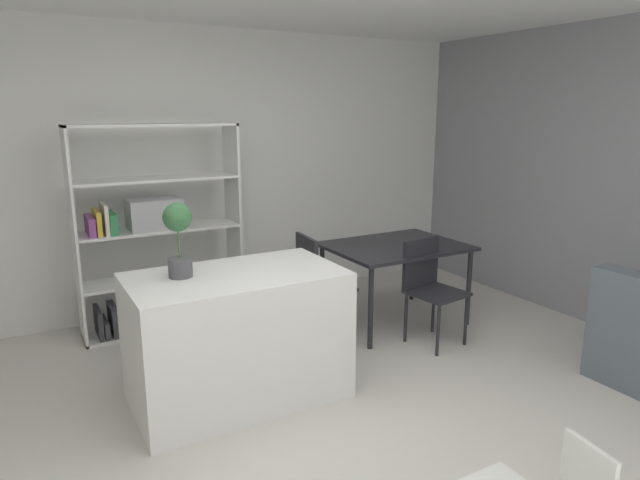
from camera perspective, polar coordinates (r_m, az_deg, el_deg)
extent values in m
plane|color=beige|center=(3.46, 0.60, -20.36)|extent=(8.59, 8.59, 0.00)
cube|color=white|center=(5.44, -13.96, 6.77)|extent=(6.26, 0.06, 2.67)
cube|color=white|center=(3.79, -8.50, -9.80)|extent=(1.38, 0.79, 0.88)
cylinder|color=#4C4C51|center=(3.61, -14.21, -2.77)|extent=(0.15, 0.15, 0.12)
cylinder|color=#476633|center=(3.57, -14.35, -0.32)|extent=(0.01, 0.01, 0.20)
sphere|color=#35683B|center=(3.54, -14.50, 2.29)|extent=(0.18, 0.18, 0.18)
cube|color=white|center=(4.91, -24.02, 0.20)|extent=(0.02, 0.37, 1.80)
cube|color=white|center=(5.21, -8.89, 1.89)|extent=(0.02, 0.37, 1.80)
cube|color=white|center=(4.91, -16.92, 11.28)|extent=(1.39, 0.37, 0.02)
cube|color=white|center=(5.27, -15.61, -8.42)|extent=(1.39, 0.37, 0.02)
cube|color=white|center=(5.12, -15.92, -3.73)|extent=(1.35, 0.37, 0.02)
cube|color=white|center=(5.02, -16.23, 1.08)|extent=(1.35, 0.37, 0.02)
cube|color=white|center=(4.95, -16.56, 6.06)|extent=(1.35, 0.37, 0.02)
cube|color=#38383D|center=(5.13, -21.87, -7.89)|extent=(0.04, 0.31, 0.25)
cube|color=#38383D|center=(5.16, -21.28, -8.36)|extent=(0.04, 0.31, 0.14)
cube|color=#38383D|center=(5.15, -20.53, -7.67)|extent=(0.05, 0.31, 0.26)
cube|color=#8E4793|center=(4.91, -22.64, 1.38)|extent=(0.05, 0.31, 0.16)
cube|color=gold|center=(4.91, -22.02, 1.71)|extent=(0.04, 0.31, 0.20)
cube|color=silver|center=(4.91, -21.35, 2.07)|extent=(0.03, 0.31, 0.25)
cube|color=#338E4C|center=(4.93, -20.73, 1.69)|extent=(0.06, 0.31, 0.17)
cube|color=#B7BABC|center=(4.98, -16.72, 2.62)|extent=(0.44, 0.32, 0.26)
cube|color=white|center=(2.72, 25.89, -20.97)|extent=(0.06, 0.27, 0.28)
cube|color=#232328|center=(5.03, 7.79, -0.64)|extent=(1.19, 0.92, 0.03)
cylinder|color=#232328|center=(4.53, 5.25, -7.01)|extent=(0.04, 0.04, 0.70)
cylinder|color=#232328|center=(5.18, 15.08, -4.77)|extent=(0.04, 0.04, 0.70)
cylinder|color=#232328|center=(5.16, 0.22, -4.36)|extent=(0.04, 0.04, 0.70)
cylinder|color=#232328|center=(5.75, 9.55, -2.71)|extent=(0.04, 0.04, 0.70)
cube|color=#232328|center=(4.68, 11.97, -5.37)|extent=(0.46, 0.47, 0.03)
cube|color=#232328|center=(4.73, 10.34, -2.28)|extent=(0.41, 0.09, 0.42)
cylinder|color=#232328|center=(4.53, 12.08, -9.10)|extent=(0.03, 0.03, 0.43)
cylinder|color=#232328|center=(4.78, 14.81, -8.01)|extent=(0.03, 0.03, 0.43)
cylinder|color=#232328|center=(4.74, 8.83, -7.90)|extent=(0.03, 0.03, 0.43)
cylinder|color=#232328|center=(4.98, 11.61, -6.95)|extent=(0.03, 0.03, 0.43)
cube|color=#232328|center=(4.72, 0.71, -4.81)|extent=(0.43, 0.44, 0.03)
cube|color=#232328|center=(4.58, -1.37, -2.33)|extent=(0.06, 0.41, 0.44)
cylinder|color=#232328|center=(4.72, 3.50, -7.80)|extent=(0.03, 0.03, 0.44)
cylinder|color=#232328|center=(5.01, 1.62, -6.51)|extent=(0.03, 0.03, 0.44)
cylinder|color=#232328|center=(4.58, -0.30, -8.45)|extent=(0.03, 0.03, 0.44)
cylinder|color=#232328|center=(4.88, -1.99, -7.07)|extent=(0.03, 0.03, 0.44)
cube|color=slate|center=(4.83, 29.83, -5.68)|extent=(0.69, 0.14, 0.20)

